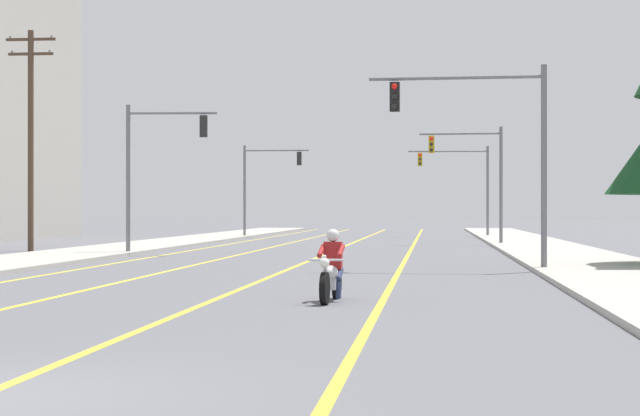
% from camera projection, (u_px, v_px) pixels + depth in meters
% --- Properties ---
extents(lane_stripe_center, '(0.16, 100.00, 0.01)m').
position_uv_depth(lane_stripe_center, '(344.00, 247.00, 55.68)').
color(lane_stripe_center, yellow).
rests_on(lane_stripe_center, ground).
extents(lane_stripe_left, '(0.16, 100.00, 0.01)m').
position_uv_depth(lane_stripe_left, '(275.00, 246.00, 56.03)').
color(lane_stripe_left, yellow).
rests_on(lane_stripe_left, ground).
extents(lane_stripe_right, '(0.16, 100.00, 0.01)m').
position_uv_depth(lane_stripe_right, '(412.00, 247.00, 55.33)').
color(lane_stripe_right, yellow).
rests_on(lane_stripe_right, ground).
extents(lane_stripe_far_left, '(0.16, 100.00, 0.01)m').
position_uv_depth(lane_stripe_far_left, '(217.00, 246.00, 56.34)').
color(lane_stripe_far_left, yellow).
rests_on(lane_stripe_far_left, ground).
extents(sidewalk_kerb_right, '(4.40, 110.00, 0.14)m').
position_uv_depth(sidewalk_kerb_right, '(548.00, 250.00, 49.73)').
color(sidewalk_kerb_right, '#ADA89E').
rests_on(sidewalk_kerb_right, ground).
extents(sidewalk_kerb_left, '(4.40, 110.00, 0.14)m').
position_uv_depth(sidewalk_kerb_left, '(126.00, 248.00, 51.70)').
color(sidewalk_kerb_left, '#ADA89E').
rests_on(sidewalk_kerb_left, ground).
extents(motorcycle_with_rider, '(0.70, 2.19, 1.46)m').
position_uv_depth(motorcycle_with_rider, '(331.00, 272.00, 22.32)').
color(motorcycle_with_rider, black).
rests_on(motorcycle_with_rider, ground).
extents(traffic_signal_near_right, '(5.35, 0.41, 6.20)m').
position_uv_depth(traffic_signal_near_right, '(492.00, 134.00, 33.39)').
color(traffic_signal_near_right, slate).
rests_on(traffic_signal_near_right, ground).
extents(traffic_signal_near_left, '(3.78, 0.52, 6.20)m').
position_uv_depth(traffic_signal_near_left, '(153.00, 157.00, 45.81)').
color(traffic_signal_near_left, slate).
rests_on(traffic_signal_near_left, ground).
extents(traffic_signal_mid_right, '(4.34, 0.42, 6.20)m').
position_uv_depth(traffic_signal_mid_right, '(477.00, 168.00, 58.02)').
color(traffic_signal_mid_right, slate).
rests_on(traffic_signal_mid_right, ground).
extents(traffic_signal_mid_left, '(4.45, 0.37, 6.20)m').
position_uv_depth(traffic_signal_mid_left, '(263.00, 177.00, 74.53)').
color(traffic_signal_mid_left, slate).
rests_on(traffic_signal_mid_left, ground).
extents(traffic_signal_far_right, '(5.49, 0.65, 6.20)m').
position_uv_depth(traffic_signal_far_right, '(464.00, 176.00, 75.48)').
color(traffic_signal_far_right, slate).
rests_on(traffic_signal_far_right, ground).
extents(utility_pole_left_near, '(2.26, 0.26, 9.86)m').
position_uv_depth(utility_pole_left_near, '(31.00, 132.00, 49.38)').
color(utility_pole_left_near, '#4C3828').
rests_on(utility_pole_left_near, ground).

